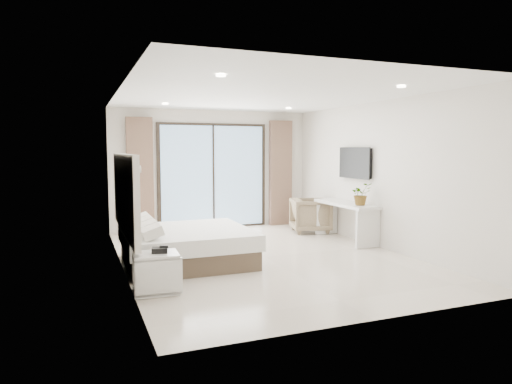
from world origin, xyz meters
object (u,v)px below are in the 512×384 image
console_desk (346,213)px  armchair (311,214)px  nightstand (156,273)px  bed (186,245)px

console_desk → armchair: (-0.19, 1.10, -0.16)m
nightstand → console_desk: 4.52m
bed → armchair: bearing=28.4°
bed → console_desk: 3.44m
bed → nightstand: 1.52m
nightstand → console_desk: size_ratio=0.35×
bed → console_desk: bearing=10.4°
nightstand → armchair: bearing=41.9°
console_desk → armchair: size_ratio=2.02×
bed → armchair: armchair is taller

